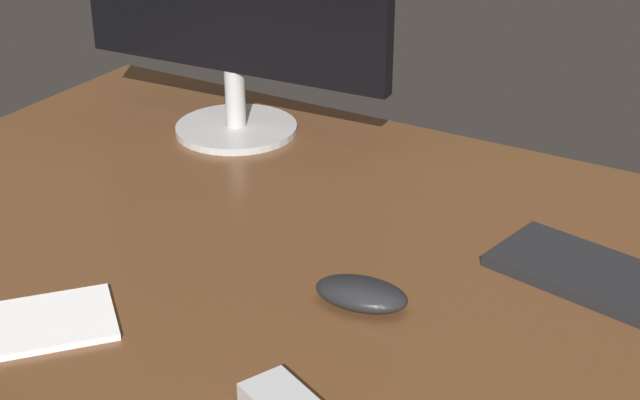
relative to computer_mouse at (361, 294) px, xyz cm
name	(u,v)px	position (x,y,z in cm)	size (l,w,h in cm)	color
desk	(331,252)	(-9.95, 10.32, -2.52)	(140.00, 84.00, 2.00)	brown
computer_mouse	(361,294)	(0.00, 0.00, 0.00)	(11.03, 6.29, 3.05)	black
notepad	(46,322)	(-28.10, -21.48, -1.13)	(15.00, 11.03, 0.80)	white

